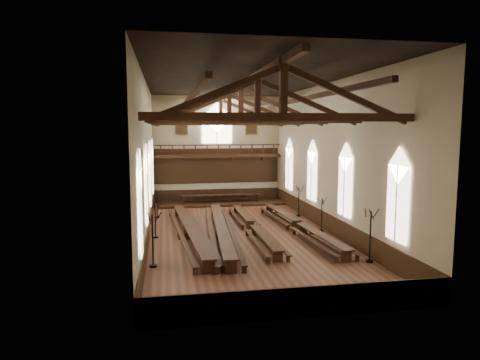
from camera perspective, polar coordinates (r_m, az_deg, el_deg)
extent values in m
plane|color=brown|center=(28.59, 0.11, -7.17)|extent=(26.00, 26.00, 0.00)
plane|color=#C1B192|center=(40.65, -3.10, 4.10)|extent=(12.00, 0.00, 12.00)
plane|color=#C1B192|center=(15.23, 8.69, -0.45)|extent=(12.00, 0.00, 12.00)
plane|color=#C1B192|center=(27.40, -12.35, 2.66)|extent=(0.00, 26.00, 26.00)
plane|color=#C1B192|center=(29.45, 11.70, 2.95)|extent=(0.00, 26.00, 26.00)
plane|color=black|center=(27.91, 0.12, 13.17)|extent=(26.00, 26.00, 0.00)
cube|color=#362010|center=(41.05, -3.05, -2.04)|extent=(11.90, 0.08, 1.20)
cube|color=#362010|center=(16.41, 8.36, -15.86)|extent=(11.90, 0.08, 1.20)
cube|color=#362010|center=(28.05, -12.04, -6.34)|extent=(0.08, 25.90, 1.20)
cube|color=#362010|center=(30.04, 11.43, -5.45)|extent=(0.08, 25.90, 1.20)
cube|color=white|center=(18.68, -13.04, -4.19)|extent=(0.05, 1.80, 3.60)
cube|color=white|center=(18.42, -13.19, 1.32)|extent=(0.05, 1.80, 1.80)
cylinder|color=#C1B192|center=(18.67, -12.91, -4.18)|extent=(0.08, 0.08, 3.60)
cube|color=white|center=(24.59, -12.30, -1.55)|extent=(0.05, 1.80, 3.60)
cube|color=white|center=(24.40, -12.41, 2.64)|extent=(0.05, 1.80, 1.80)
cylinder|color=#C1B192|center=(24.59, -12.21, -1.55)|extent=(0.08, 0.08, 3.60)
cube|color=white|center=(30.53, -11.86, 0.07)|extent=(0.05, 1.80, 3.60)
cube|color=white|center=(30.38, -11.94, 3.44)|extent=(0.05, 1.80, 1.80)
cylinder|color=#C1B192|center=(30.53, -11.78, 0.07)|extent=(0.08, 0.08, 3.60)
cube|color=white|center=(36.50, -11.56, 1.15)|extent=(0.05, 1.80, 3.60)
cube|color=white|center=(36.37, -11.62, 3.98)|extent=(0.05, 1.80, 1.80)
cylinder|color=#C1B192|center=(36.50, -11.49, 1.15)|extent=(0.08, 0.08, 3.60)
cube|color=white|center=(21.52, 20.20, -2.99)|extent=(0.05, 1.80, 3.60)
cube|color=white|center=(21.30, 20.40, 1.79)|extent=(0.05, 1.80, 1.80)
cylinder|color=#C1B192|center=(21.50, 20.11, -2.99)|extent=(0.08, 0.08, 3.60)
cube|color=white|center=(26.81, 13.78, -0.90)|extent=(0.05, 1.80, 3.60)
cube|color=white|center=(26.64, 13.89, 2.94)|extent=(0.05, 1.80, 1.80)
cylinder|color=#C1B192|center=(26.80, 13.70, -0.91)|extent=(0.08, 0.08, 3.60)
cube|color=white|center=(32.35, 9.52, 0.49)|extent=(0.05, 1.80, 3.60)
cube|color=white|center=(32.21, 9.58, 3.67)|extent=(0.05, 1.80, 1.80)
cylinder|color=#C1B192|center=(32.34, 9.45, 0.49)|extent=(0.08, 0.08, 3.60)
cube|color=white|center=(38.03, 6.51, 1.47)|extent=(0.05, 1.80, 3.60)
cube|color=white|center=(37.91, 6.55, 4.18)|extent=(0.05, 1.80, 1.80)
cylinder|color=#C1B192|center=(38.02, 6.45, 1.47)|extent=(0.08, 0.08, 3.60)
cube|color=white|center=(40.51, -3.10, 6.64)|extent=(2.80, 0.05, 2.40)
cube|color=white|center=(40.52, -3.11, 8.34)|extent=(2.80, 0.05, 2.80)
cylinder|color=#C1B192|center=(40.47, -3.09, 6.64)|extent=(0.10, 0.10, 2.40)
cube|color=#331A10|center=(40.04, -2.98, 3.20)|extent=(11.80, 1.20, 0.20)
cube|color=#362010|center=(40.69, -3.07, 1.92)|extent=(11.80, 0.10, 3.30)
cube|color=#331A10|center=(39.45, -2.89, 4.68)|extent=(11.60, 0.12, 0.10)
cube|color=#331A10|center=(39.49, -2.88, 3.37)|extent=(11.60, 0.12, 0.10)
cube|color=#331A10|center=(40.16, -9.44, 2.78)|extent=(0.35, 0.40, 0.50)
cube|color=#331A10|center=(40.30, -5.17, 2.85)|extent=(0.35, 0.40, 0.50)
cube|color=#331A10|center=(40.66, -0.94, 2.91)|extent=(0.35, 0.40, 0.50)
cube|color=#331A10|center=(41.23, 3.18, 2.96)|extent=(0.35, 0.40, 0.50)
cube|color=brown|center=(40.25, -7.80, 7.02)|extent=(1.15, 0.06, 1.45)
cube|color=black|center=(40.21, -7.80, 7.02)|extent=(0.95, 0.04, 1.25)
cube|color=brown|center=(41.04, 1.51, 7.07)|extent=(1.15, 0.06, 1.45)
cube|color=black|center=(41.00, 1.53, 7.07)|extent=(0.95, 0.04, 1.25)
cube|color=#331A10|center=(17.99, 5.75, 8.35)|extent=(11.70, 0.35, 0.35)
cube|color=#331A10|center=(18.07, 5.80, 12.48)|extent=(0.30, 0.30, 2.40)
cube|color=#331A10|center=(17.48, -3.53, 11.37)|extent=(5.44, 0.26, 2.40)
cube|color=#331A10|center=(19.01, 14.32, 10.81)|extent=(5.44, 0.26, 2.40)
cube|color=#331A10|center=(22.84, 2.33, 8.04)|extent=(11.70, 0.35, 0.35)
cube|color=#331A10|center=(22.91, 2.35, 11.30)|extent=(0.30, 0.30, 2.40)
cube|color=#331A10|center=(22.44, -4.98, 10.34)|extent=(5.44, 0.26, 2.40)
cube|color=#331A10|center=(23.66, 9.28, 10.10)|extent=(5.44, 0.26, 2.40)
cube|color=#331A10|center=(27.75, 0.12, 7.83)|extent=(11.70, 0.35, 0.35)
cube|color=#331A10|center=(27.80, 0.12, 10.51)|extent=(0.30, 0.30, 2.40)
cube|color=#331A10|center=(27.42, -5.91, 9.68)|extent=(5.44, 0.26, 2.40)
cube|color=#331A10|center=(28.42, 5.92, 9.58)|extent=(5.44, 0.26, 2.40)
cube|color=#331A10|center=(32.68, -1.43, 7.67)|extent=(11.70, 0.35, 0.35)
cube|color=#331A10|center=(32.73, -1.44, 9.94)|extent=(0.30, 0.30, 2.40)
cube|color=#331A10|center=(32.40, -6.54, 9.23)|extent=(5.44, 0.26, 2.40)
cube|color=#331A10|center=(33.25, 3.54, 9.19)|extent=(5.44, 0.26, 2.40)
cube|color=#331A10|center=(37.63, -2.57, 7.55)|extent=(11.70, 0.35, 0.35)
cube|color=#331A10|center=(37.67, -2.58, 9.53)|extent=(0.30, 0.30, 2.40)
cube|color=#331A10|center=(37.39, -7.01, 8.89)|extent=(5.44, 0.26, 2.40)
cube|color=#331A10|center=(38.13, 1.77, 8.89)|extent=(5.44, 0.26, 2.40)
cube|color=#331A10|center=(27.41, -6.93, 10.51)|extent=(0.25, 25.70, 0.25)
cube|color=#331A10|center=(28.58, 6.87, 10.36)|extent=(0.25, 25.70, 0.25)
cube|color=#331A10|center=(27.88, 0.12, 12.56)|extent=(0.30, 25.70, 0.30)
cube|color=#331A10|center=(24.00, -6.22, -8.09)|extent=(1.24, 7.44, 0.08)
cube|color=#331A10|center=(20.92, -5.60, -11.47)|extent=(0.63, 0.13, 0.71)
cube|color=#331A10|center=(27.32, -6.68, -7.11)|extent=(0.63, 0.13, 0.71)
cube|color=#331A10|center=(24.13, -6.21, -9.21)|extent=(0.53, 6.56, 0.08)
cube|color=#331A10|center=(24.01, -7.79, -8.87)|extent=(0.80, 7.41, 0.06)
cube|color=#331A10|center=(20.84, -7.41, -12.00)|extent=(0.24, 0.09, 0.41)
cube|color=#331A10|center=(27.34, -8.05, -7.45)|extent=(0.24, 0.09, 0.41)
cube|color=#331A10|center=(24.17, -4.65, -8.72)|extent=(0.80, 7.41, 0.06)
cube|color=#331A10|center=(21.02, -3.77, -11.79)|extent=(0.24, 0.09, 0.41)
cube|color=#331A10|center=(27.50, -5.31, -7.33)|extent=(0.24, 0.09, 0.41)
cube|color=#331A10|center=(31.20, -7.12, -4.62)|extent=(1.24, 7.44, 0.08)
cube|color=#331A10|center=(28.03, -6.76, -6.76)|extent=(0.63, 0.13, 0.71)
cube|color=#331A10|center=(34.55, -7.39, -4.19)|extent=(0.63, 0.13, 0.71)
cube|color=#331A10|center=(31.30, -7.11, -5.50)|extent=(0.53, 6.56, 0.08)
cube|color=#331A10|center=(31.20, -8.31, -5.22)|extent=(0.80, 7.41, 0.06)
cube|color=#331A10|center=(27.95, -8.10, -7.13)|extent=(0.24, 0.09, 0.41)
cube|color=#331A10|center=(34.56, -8.47, -4.45)|extent=(0.24, 0.09, 0.41)
cube|color=#331A10|center=(31.34, -5.91, -5.13)|extent=(0.80, 7.41, 0.06)
cube|color=#331A10|center=(28.10, -5.41, -7.02)|extent=(0.24, 0.09, 0.41)
cube|color=#331A10|center=(34.70, -6.31, -4.37)|extent=(0.24, 0.09, 0.41)
cube|color=#331A10|center=(24.03, -1.34, -8.04)|extent=(1.22, 7.44, 0.08)
cube|color=#331A10|center=(20.98, 0.05, -11.38)|extent=(0.63, 0.13, 0.71)
cube|color=#331A10|center=(27.32, -2.39, -7.07)|extent=(0.63, 0.13, 0.71)
cube|color=#331A10|center=(24.15, -1.34, -9.15)|extent=(0.51, 6.55, 0.08)
cube|color=#331A10|center=(24.06, -2.91, -8.78)|extent=(0.78, 7.41, 0.06)
cube|color=#331A10|center=(20.92, -1.75, -11.87)|extent=(0.24, 0.09, 0.41)
cube|color=#331A10|center=(27.37, -3.79, -7.38)|extent=(0.24, 0.09, 0.41)
cube|color=#331A10|center=(24.17, 0.23, -8.70)|extent=(0.78, 7.41, 0.06)
cube|color=#331A10|center=(21.06, 1.89, -11.74)|extent=(0.24, 0.09, 0.41)
cube|color=#331A10|center=(27.46, -1.03, -7.32)|extent=(0.24, 0.09, 0.41)
cube|color=#331A10|center=(31.17, -3.38, -4.59)|extent=(1.22, 7.44, 0.08)
cube|color=#331A10|center=(28.03, -2.59, -6.72)|extent=(0.63, 0.13, 0.71)
cube|color=#331A10|center=(34.50, -4.02, -4.16)|extent=(0.63, 0.13, 0.71)
cube|color=#331A10|center=(31.27, -3.38, -5.47)|extent=(0.51, 6.55, 0.08)
cube|color=#331A10|center=(31.21, -4.59, -5.17)|extent=(0.78, 7.41, 0.06)
cube|color=#331A10|center=(27.98, -3.93, -7.06)|extent=(0.24, 0.09, 0.41)
cube|color=#331A10|center=(34.56, -5.11, -4.40)|extent=(0.24, 0.09, 0.41)
cube|color=#331A10|center=(31.27, -2.18, -5.12)|extent=(0.78, 7.41, 0.06)
cube|color=#331A10|center=(28.06, -1.23, -7.01)|extent=(0.24, 0.09, 0.41)
cube|color=#331A10|center=(34.61, -2.94, -4.37)|extent=(0.24, 0.09, 0.41)
cube|color=#331A10|center=(25.27, 3.45, -7.58)|extent=(0.64, 6.25, 0.07)
cube|color=#331A10|center=(22.73, 5.11, -10.11)|extent=(0.53, 0.07, 0.60)
cube|color=#331A10|center=(28.01, 2.11, -6.84)|extent=(0.53, 0.07, 0.60)
cube|color=#331A10|center=(25.37, 3.45, -8.48)|extent=(0.09, 5.53, 0.07)
cube|color=#331A10|center=(25.21, 2.21, -8.21)|extent=(0.27, 6.25, 0.05)
cube|color=#331A10|center=(22.60, 3.76, -10.54)|extent=(0.20, 0.06, 0.35)
cube|color=#331A10|center=(27.97, 0.97, -7.12)|extent=(0.20, 0.06, 0.35)
cube|color=#331A10|center=(25.46, 4.67, -8.08)|extent=(0.27, 6.25, 0.05)
cube|color=#331A10|center=(22.87, 6.50, -10.35)|extent=(0.20, 0.06, 0.35)
cube|color=#331A10|center=(28.20, 3.20, -7.02)|extent=(0.20, 0.06, 0.35)
cube|color=#331A10|center=(32.33, 0.41, -4.38)|extent=(0.64, 6.25, 0.07)
cube|color=#331A10|center=(29.70, 1.39, -6.05)|extent=(0.53, 0.07, 0.60)
cube|color=#331A10|center=(35.11, -0.42, -4.04)|extent=(0.53, 0.07, 0.60)
cube|color=#331A10|center=(32.42, 0.41, -5.09)|extent=(0.09, 5.53, 0.07)
cube|color=#331A10|center=(32.29, -0.56, -4.86)|extent=(0.27, 6.25, 0.05)
cube|color=#331A10|center=(29.59, 0.35, -6.35)|extent=(0.20, 0.06, 0.35)
cube|color=#331A10|center=(35.10, -1.32, -4.26)|extent=(0.20, 0.06, 0.35)
cube|color=#331A10|center=(32.49, 1.37, -4.80)|extent=(0.27, 6.25, 0.05)
cube|color=#331A10|center=(29.80, 2.46, -6.26)|extent=(0.20, 0.06, 0.35)
cube|color=#331A10|center=(35.27, 0.46, -4.20)|extent=(0.20, 0.06, 0.35)
cube|color=#331A10|center=(25.75, 10.43, -7.29)|extent=(1.07, 6.77, 0.08)
cube|color=#331A10|center=(23.13, 13.06, -9.91)|extent=(0.58, 0.11, 0.65)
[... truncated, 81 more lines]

